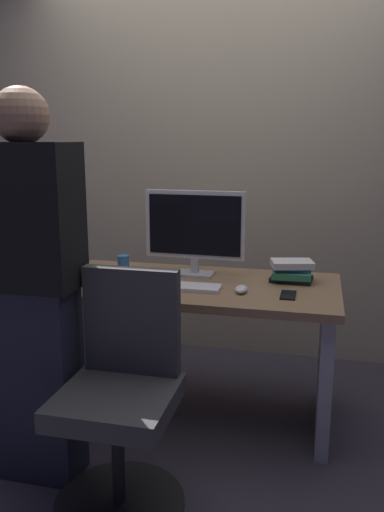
# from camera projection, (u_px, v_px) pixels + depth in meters

# --- Properties ---
(ground_plane) EXTENTS (9.00, 9.00, 0.00)m
(ground_plane) POSITION_uv_depth(u_px,v_px,m) (194.00, 411.00, 2.84)
(ground_plane) COLOR #3D3842
(wall_back) EXTENTS (6.40, 0.10, 3.00)m
(wall_back) POSITION_uv_depth(u_px,v_px,m) (228.00, 130.00, 3.42)
(wall_back) COLOR tan
(wall_back) RESTS_ON ground
(desk) EXTENTS (1.46, 0.73, 0.72)m
(desk) POSITION_uv_depth(u_px,v_px,m) (194.00, 323.00, 2.73)
(desk) COLOR #93704C
(desk) RESTS_ON ground
(office_chair) EXTENTS (0.52, 0.52, 0.94)m
(office_chair) POSITION_uv_depth(u_px,v_px,m) (122.00, 402.00, 2.07)
(office_chair) COLOR black
(office_chair) RESTS_ON ground
(person_at_desk) EXTENTS (0.40, 0.24, 1.64)m
(person_at_desk) POSITION_uv_depth(u_px,v_px,m) (33.00, 289.00, 2.15)
(person_at_desk) COLOR #262838
(person_at_desk) RESTS_ON ground
(monitor) EXTENTS (0.54, 0.15, 0.46)m
(monitor) POSITION_uv_depth(u_px,v_px,m) (195.00, 228.00, 2.77)
(monitor) COLOR silver
(monitor) RESTS_ON desk
(keyboard) EXTENTS (0.43, 0.14, 0.02)m
(keyboard) POSITION_uv_depth(u_px,v_px,m) (177.00, 286.00, 2.58)
(keyboard) COLOR white
(keyboard) RESTS_ON desk
(mouse) EXTENTS (0.06, 0.10, 0.03)m
(mouse) POSITION_uv_depth(u_px,v_px,m) (241.00, 289.00, 2.50)
(mouse) COLOR white
(mouse) RESTS_ON desk
(cup_near_keyboard) EXTENTS (0.07, 0.07, 0.09)m
(cup_near_keyboard) POSITION_uv_depth(u_px,v_px,m) (89.00, 277.00, 2.62)
(cup_near_keyboard) COLOR silver
(cup_near_keyboard) RESTS_ON desk
(cup_by_monitor) EXTENTS (0.06, 0.06, 0.09)m
(cup_by_monitor) POSITION_uv_depth(u_px,v_px,m) (123.00, 264.00, 2.90)
(cup_by_monitor) COLOR #3372B2
(cup_by_monitor) RESTS_ON desk
(book_stack) EXTENTS (0.23, 0.19, 0.11)m
(book_stack) POSITION_uv_depth(u_px,v_px,m) (292.00, 271.00, 2.70)
(book_stack) COLOR black
(book_stack) RESTS_ON desk
(cell_phone) EXTENTS (0.07, 0.14, 0.01)m
(cell_phone) POSITION_uv_depth(u_px,v_px,m) (288.00, 295.00, 2.45)
(cell_phone) COLOR black
(cell_phone) RESTS_ON desk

